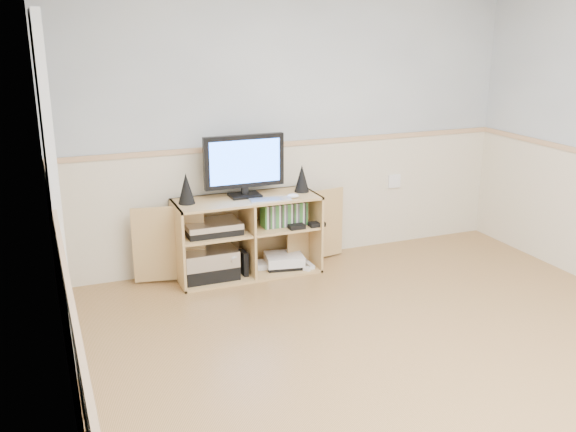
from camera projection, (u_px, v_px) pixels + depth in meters
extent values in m
cube|color=#B17D4E|center=(439.00, 382.00, 3.75)|extent=(4.00, 4.50, 0.02)
cube|color=silver|center=(52.00, 212.00, 2.66)|extent=(0.02, 4.50, 2.50)
cube|color=silver|center=(293.00, 116.00, 5.38)|extent=(4.00, 0.02, 2.50)
cube|color=beige|center=(293.00, 202.00, 5.59)|extent=(4.00, 0.01, 1.00)
cube|color=tan|center=(294.00, 143.00, 5.43)|extent=(4.00, 0.02, 0.04)
cube|color=beige|center=(52.00, 195.00, 3.90)|extent=(0.03, 0.82, 2.00)
cube|color=tan|center=(248.00, 272.00, 5.33)|extent=(1.17, 0.44, 0.02)
cube|color=tan|center=(247.00, 199.00, 5.15)|extent=(1.17, 0.44, 0.02)
cube|color=tan|center=(178.00, 245.00, 5.04)|extent=(0.02, 0.44, 0.65)
cube|color=tan|center=(312.00, 228.00, 5.45)|extent=(0.02, 0.44, 0.65)
cube|color=tan|center=(240.00, 229.00, 5.43)|extent=(1.17, 0.02, 0.65)
cube|color=tan|center=(248.00, 236.00, 5.24)|extent=(0.02, 0.42, 0.61)
cube|color=tan|center=(213.00, 234.00, 5.12)|extent=(0.56, 0.40, 0.02)
cube|color=tan|center=(281.00, 226.00, 5.33)|extent=(0.56, 0.40, 0.02)
cube|color=tan|center=(169.00, 244.00, 5.07)|extent=(0.56, 0.12, 0.61)
cube|color=tan|center=(315.00, 225.00, 5.52)|extent=(0.56, 0.12, 0.61)
cube|color=black|center=(245.00, 195.00, 5.19)|extent=(0.25, 0.18, 0.02)
cube|color=black|center=(245.00, 191.00, 5.18)|extent=(0.05, 0.04, 0.06)
cube|color=black|center=(244.00, 161.00, 5.11)|extent=(0.66, 0.05, 0.42)
cube|color=#306EFF|center=(245.00, 162.00, 5.08)|extent=(0.58, 0.01, 0.35)
cone|color=black|center=(186.00, 188.00, 4.96)|extent=(0.13, 0.13, 0.24)
cone|color=black|center=(302.00, 178.00, 5.31)|extent=(0.12, 0.12, 0.23)
cube|color=silver|center=(270.00, 200.00, 5.08)|extent=(0.34, 0.16, 0.01)
ellipsoid|color=white|center=(293.00, 196.00, 5.14)|extent=(0.11, 0.08, 0.04)
cube|color=black|center=(209.00, 270.00, 5.20)|extent=(0.43, 0.32, 0.11)
cube|color=silver|center=(209.00, 257.00, 5.16)|extent=(0.43, 0.32, 0.13)
cube|color=black|center=(212.00, 230.00, 5.11)|extent=(0.43, 0.30, 0.05)
cube|color=silver|center=(212.00, 224.00, 5.10)|extent=(0.43, 0.30, 0.05)
cube|color=black|center=(244.00, 263.00, 5.24)|extent=(0.04, 0.14, 0.20)
cube|color=white|center=(269.00, 264.00, 5.42)|extent=(0.23, 0.19, 0.05)
cube|color=black|center=(284.00, 265.00, 5.42)|extent=(0.34, 0.29, 0.03)
cube|color=white|center=(284.00, 259.00, 5.41)|extent=(0.35, 0.31, 0.08)
cube|color=white|center=(309.00, 265.00, 5.42)|extent=(0.04, 0.14, 0.03)
cube|color=white|center=(300.00, 259.00, 5.56)|extent=(0.09, 0.15, 0.03)
cube|color=#3F8C3F|center=(284.00, 214.00, 5.29)|extent=(0.38, 0.14, 0.19)
cube|color=white|center=(394.00, 181.00, 5.90)|extent=(0.12, 0.03, 0.12)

